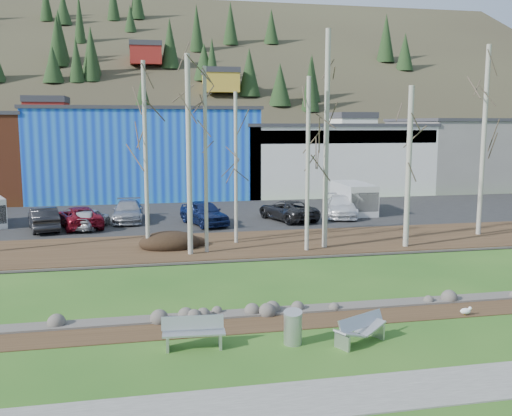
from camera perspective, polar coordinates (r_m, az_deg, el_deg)
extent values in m
plane|color=#245218|center=(18.80, 9.96, -12.89)|extent=(200.00, 200.00, 0.00)
cube|color=#63635F|center=(15.86, 14.81, -17.15)|extent=(80.00, 2.00, 0.04)
cube|color=#382616|center=(20.63, 7.79, -10.83)|extent=(80.00, 1.80, 0.03)
cube|color=#382616|center=(32.15, 0.45, -3.62)|extent=(80.00, 7.00, 0.15)
cube|color=black|center=(42.30, -2.52, -0.71)|extent=(80.00, 14.00, 0.14)
cube|color=blue|center=(55.32, -11.05, 5.40)|extent=(20.00, 12.00, 8.00)
cube|color=#333338|center=(55.26, -11.17, 9.70)|extent=(20.40, 12.24, 0.30)
cube|color=silver|center=(58.39, 6.99, 4.91)|extent=(18.00, 12.00, 6.50)
cube|color=#333338|center=(58.28, 7.05, 8.24)|extent=(18.36, 12.24, 0.30)
cube|color=navy|center=(52.74, 9.09, 7.05)|extent=(17.64, 0.20, 1.20)
cube|color=slate|center=(65.25, 20.49, 5.02)|extent=(14.00, 12.00, 7.00)
cube|color=#333338|center=(65.17, 20.66, 8.23)|extent=(14.28, 12.24, 0.30)
cube|color=#B5B8BA|center=(17.94, -8.82, -13.13)|extent=(0.13, 0.59, 0.47)
cube|color=#B5B8BA|center=(17.97, -3.62, -13.00)|extent=(0.13, 0.59, 0.47)
cube|color=#B5B8BA|center=(17.97, -6.37, -11.30)|extent=(1.91, 0.26, 0.43)
cube|color=#B5B8BA|center=(17.85, -6.23, -12.35)|extent=(1.94, 0.66, 0.05)
cube|color=#B5B8BA|center=(17.94, 8.62, -13.12)|extent=(0.34, 0.56, 0.47)
cube|color=#B5B8BA|center=(19.06, 11.99, -11.89)|extent=(0.34, 0.56, 0.47)
cube|color=#B5B8BA|center=(18.58, 10.45, -11.07)|extent=(1.80, 1.04, 0.41)
cube|color=#ADB0B3|center=(18.09, 9.35, -12.30)|extent=(1.06, 0.89, 0.35)
cube|color=#ADB0B3|center=(18.77, 11.37, -11.58)|extent=(1.06, 0.89, 0.35)
cylinder|color=#B5B8BA|center=(18.11, 3.70, -11.97)|extent=(0.73, 0.73, 0.98)
cylinder|color=gold|center=(21.94, 20.16, -9.99)|extent=(0.01, 0.01, 0.11)
cylinder|color=gold|center=(21.99, 20.07, -9.94)|extent=(0.01, 0.01, 0.11)
ellipsoid|color=white|center=(21.95, 20.21, -9.65)|extent=(0.39, 0.22, 0.22)
cube|color=gray|center=(21.93, 20.21, -9.54)|extent=(0.26, 0.15, 0.02)
sphere|color=white|center=(21.98, 20.63, -9.38)|extent=(0.12, 0.12, 0.12)
cone|color=gold|center=(22.01, 20.82, -9.36)|extent=(0.07, 0.04, 0.03)
ellipsoid|color=black|center=(31.27, -8.65, -3.32)|extent=(3.27, 2.31, 0.64)
cylinder|color=beige|center=(30.35, -10.97, 5.02)|extent=(0.22, 0.22, 9.83)
cylinder|color=beige|center=(29.30, -5.06, 4.70)|extent=(0.20, 0.20, 9.49)
cylinder|color=beige|center=(28.91, -6.73, 5.17)|extent=(0.27, 0.27, 10.05)
cylinder|color=beige|center=(31.65, -2.03, 3.97)|extent=(0.20, 0.20, 8.36)
cylinder|color=beige|center=(29.78, 5.19, 4.31)|extent=(0.22, 0.22, 9.03)
cylinder|color=beige|center=(30.58, 7.05, 6.70)|extent=(0.27, 0.27, 11.50)
cylinder|color=beige|center=(31.71, 15.01, 3.95)|extent=(0.29, 0.29, 8.63)
cylinder|color=beige|center=(36.58, 21.80, 6.20)|extent=(0.27, 0.27, 11.19)
imported|color=silver|center=(37.83, -16.30, -1.02)|extent=(2.68, 4.16, 1.32)
imported|color=black|center=(38.18, -20.48, -1.01)|extent=(2.60, 4.73, 1.48)
imported|color=maroon|center=(38.48, -17.26, -0.87)|extent=(3.56, 5.36, 1.37)
imported|color=#94969B|center=(40.00, -12.68, -0.32)|extent=(2.07, 4.89, 1.41)
imported|color=navy|center=(37.92, -5.21, -0.48)|extent=(3.27, 5.02, 1.59)
imported|color=#242426|center=(39.59, 3.19, -0.21)|extent=(3.80, 5.55, 1.41)
imported|color=white|center=(41.51, 8.53, 0.17)|extent=(3.42, 5.52, 1.49)
cube|color=silver|center=(43.50, 9.69, 1.01)|extent=(2.32, 5.18, 2.24)
cube|color=black|center=(41.62, 10.60, 0.66)|extent=(2.06, 1.14, 1.38)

